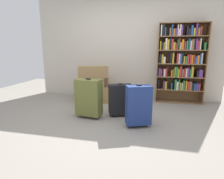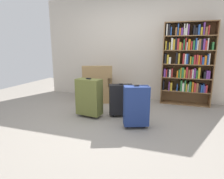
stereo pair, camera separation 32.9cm
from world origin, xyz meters
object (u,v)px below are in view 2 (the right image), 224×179
armchair (98,88)px  mug (116,102)px  bookshelf (187,62)px  suitcase_olive (89,97)px  suitcase_black (121,99)px  suitcase_navy_blue (136,106)px

armchair → mug: bearing=-14.7°
bookshelf → suitcase_olive: size_ratio=2.46×
suitcase_black → suitcase_navy_blue: size_ratio=0.89×
bookshelf → suitcase_black: bookshelf is taller
armchair → mug: (0.53, -0.14, -0.27)m
suitcase_black → mug: bearing=112.9°
bookshelf → suitcase_navy_blue: size_ratio=2.56×
suitcase_olive → suitcase_navy_blue: (0.96, -0.24, -0.02)m
armchair → suitcase_navy_blue: size_ratio=1.23×
suitcase_black → suitcase_navy_blue: bearing=-49.0°
suitcase_black → suitcase_olive: size_ratio=0.86×
armchair → mug: size_ratio=7.50×
armchair → suitcase_navy_blue: 1.85m
suitcase_olive → suitcase_navy_blue: bearing=-13.9°
suitcase_black → suitcase_navy_blue: (0.39, -0.45, 0.04)m
bookshelf → armchair: bearing=-170.3°
bookshelf → suitcase_olive: bookshelf is taller
mug → suitcase_olive: size_ratio=0.16×
suitcase_olive → suitcase_navy_blue: 0.99m
bookshelf → mug: (-1.54, -0.49, -0.96)m
armchair → suitcase_black: size_ratio=1.39×
suitcase_navy_blue → mug: bearing=120.3°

